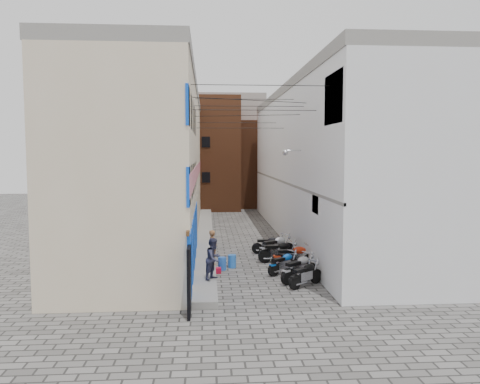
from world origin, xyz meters
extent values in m
plane|color=#524F4D|center=(0.00, 0.00, 0.00)|extent=(90.00, 90.00, 0.00)
cube|color=gray|center=(-2.05, 13.00, 0.12)|extent=(0.90, 26.00, 0.25)
cube|color=beige|center=(-5.00, 13.00, 4.25)|extent=(5.00, 26.00, 8.50)
cube|color=pink|center=(-2.54, 13.00, 4.00)|extent=(0.10, 26.00, 0.80)
cube|color=blue|center=(-2.53, 4.90, 1.30)|extent=(0.12, 10.20, 2.40)
cube|color=blue|center=(-2.55, 4.90, 5.30)|extent=(0.10, 10.20, 4.00)
cube|color=gray|center=(-5.00, 13.00, 8.75)|extent=(5.10, 26.00, 0.50)
cube|color=black|center=(-2.52, -0.40, 1.10)|extent=(0.10, 1.20, 2.20)
cube|color=white|center=(5.00, 13.00, 4.25)|extent=(5.00, 26.00, 8.50)
cube|color=blue|center=(2.55, 1.50, 7.00)|extent=(0.10, 2.40, 1.80)
cube|color=white|center=(2.56, 4.00, 3.00)|extent=(0.08, 1.00, 0.70)
cylinder|color=#B2B2B7|center=(2.15, 7.00, 5.20)|extent=(0.80, 0.06, 0.06)
sphere|color=#B2B2B7|center=(1.75, 7.00, 5.10)|extent=(0.28, 0.28, 0.28)
cube|color=gray|center=(5.00, 13.00, 8.75)|extent=(5.10, 26.00, 0.50)
cube|color=gray|center=(2.54, 13.00, 3.40)|extent=(0.10, 26.00, 0.12)
cube|color=brown|center=(-2.00, 28.00, 5.00)|extent=(6.00, 6.00, 10.00)
cube|color=brown|center=(3.00, 30.00, 4.00)|extent=(5.00, 6.00, 8.00)
cube|color=gray|center=(0.00, 34.00, 5.50)|extent=(8.00, 5.00, 11.00)
cube|color=black|center=(0.00, 25.20, 1.20)|extent=(2.00, 0.30, 2.40)
cylinder|color=black|center=(0.00, 2.00, 7.50)|extent=(5.20, 0.02, 0.02)
cylinder|color=black|center=(0.00, 4.00, 6.80)|extent=(5.20, 0.02, 0.02)
cylinder|color=black|center=(0.00, 6.50, 7.20)|extent=(5.20, 0.02, 0.02)
cylinder|color=black|center=(0.00, 9.00, 7.80)|extent=(5.20, 0.02, 0.02)
cylinder|color=black|center=(0.00, 12.00, 6.50)|extent=(5.20, 0.02, 0.02)
cylinder|color=black|center=(0.00, 15.00, 7.00)|extent=(5.20, 0.02, 0.02)
cylinder|color=black|center=(0.00, 5.00, 7.30)|extent=(5.65, 2.07, 0.02)
cylinder|color=black|center=(0.00, 8.00, 6.90)|extent=(5.80, 1.58, 0.02)
imported|color=#925D35|center=(-1.70, 5.20, 1.00)|extent=(0.47, 0.61, 1.50)
imported|color=#32334C|center=(-1.70, 2.78, 1.05)|extent=(0.94, 0.99, 1.60)
cylinder|color=blue|center=(-1.30, 5.16, 0.28)|extent=(0.39, 0.39, 0.56)
cylinder|color=blue|center=(-0.85, 5.55, 0.29)|extent=(0.45, 0.45, 0.57)
cube|color=#B60D2B|center=(-1.55, 4.61, 0.12)|extent=(0.37, 0.28, 0.23)
camera|label=1|loc=(-1.96, -14.86, 5.09)|focal=35.00mm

